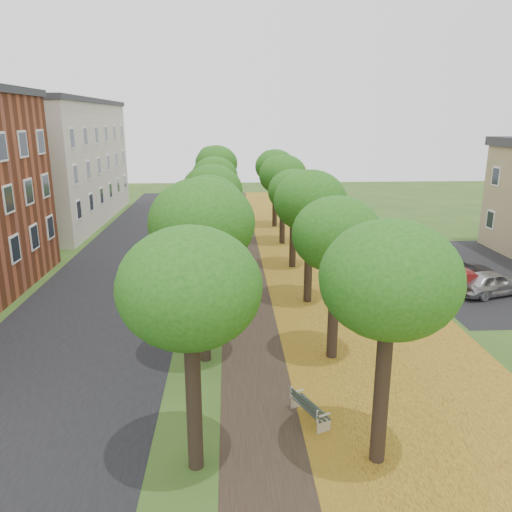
{
  "coord_description": "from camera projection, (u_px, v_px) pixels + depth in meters",
  "views": [
    {
      "loc": [
        -1.25,
        -11.2,
        8.79
      ],
      "look_at": [
        0.01,
        11.55,
        2.5
      ],
      "focal_mm": 35.0,
      "sensor_mm": 36.0,
      "label": 1
    }
  ],
  "objects": [
    {
      "name": "footpath",
      "position": [
        252.0,
        283.0,
        27.62
      ],
      "size": [
        3.2,
        70.0,
        0.01
      ],
      "primitive_type": "cube",
      "color": "black",
      "rests_on": "ground"
    },
    {
      "name": "car_white",
      "position": [
        410.0,
        243.0,
        33.83
      ],
      "size": [
        4.53,
        2.29,
        1.23
      ],
      "primitive_type": "imported",
      "rotation": [
        0.0,
        0.0,
        1.63
      ],
      "color": "silver",
      "rests_on": "ground"
    },
    {
      "name": "car_silver",
      "position": [
        491.0,
        283.0,
        25.58
      ],
      "size": [
        4.11,
        2.61,
        1.3
      ],
      "primitive_type": "imported",
      "rotation": [
        0.0,
        0.0,
        1.87
      ],
      "color": "#ABABAF",
      "rests_on": "ground"
    },
    {
      "name": "tree_row_east",
      "position": [
        301.0,
        195.0,
        26.47
      ],
      "size": [
        3.4,
        33.4,
        6.36
      ],
      "color": "black",
      "rests_on": "ground"
    },
    {
      "name": "street_asphalt",
      "position": [
        115.0,
        285.0,
        27.22
      ],
      "size": [
        8.0,
        70.0,
        0.01
      ],
      "primitive_type": "cube",
      "color": "black",
      "rests_on": "ground"
    },
    {
      "name": "building_cream",
      "position": [
        44.0,
        162.0,
        42.66
      ],
      "size": [
        10.3,
        20.3,
        10.4
      ],
      "color": "beige",
      "rests_on": "ground"
    },
    {
      "name": "car_red",
      "position": [
        466.0,
        282.0,
        25.81
      ],
      "size": [
        3.87,
        1.36,
        1.28
      ],
      "primitive_type": "imported",
      "rotation": [
        0.0,
        0.0,
        1.57
      ],
      "color": "maroon",
      "rests_on": "ground"
    },
    {
      "name": "bench",
      "position": [
        309.0,
        408.0,
        14.98
      ],
      "size": [
        1.06,
        1.65,
        0.76
      ],
      "rotation": [
        0.0,
        0.0,
        1.98
      ],
      "color": "#252E28",
      "rests_on": "ground"
    },
    {
      "name": "ground",
      "position": [
        280.0,
        463.0,
        13.19
      ],
      "size": [
        120.0,
        120.0,
        0.0
      ],
      "primitive_type": "plane",
      "color": "#2D4C19",
      "rests_on": "ground"
    },
    {
      "name": "car_grey",
      "position": [
        453.0,
        271.0,
        27.4
      ],
      "size": [
        5.33,
        3.19,
        1.45
      ],
      "primitive_type": "imported",
      "rotation": [
        0.0,
        0.0,
        1.82
      ],
      "color": "#323136",
      "rests_on": "ground"
    },
    {
      "name": "tree_row_west",
      "position": [
        210.0,
        196.0,
        26.21
      ],
      "size": [
        3.4,
        33.4,
        6.36
      ],
      "color": "black",
      "rests_on": "ground"
    },
    {
      "name": "leaf_verge",
      "position": [
        342.0,
        281.0,
        27.89
      ],
      "size": [
        7.5,
        70.0,
        0.01
      ],
      "primitive_type": "cube",
      "color": "#B29220",
      "rests_on": "ground"
    },
    {
      "name": "parking_lot",
      "position": [
        481.0,
        273.0,
        29.31
      ],
      "size": [
        9.0,
        16.0,
        0.01
      ],
      "primitive_type": "cube",
      "color": "black",
      "rests_on": "ground"
    }
  ]
}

